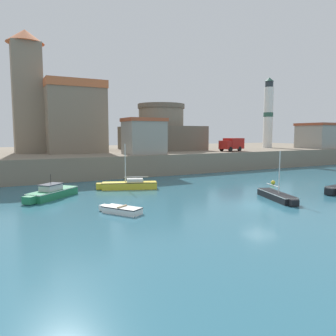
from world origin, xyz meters
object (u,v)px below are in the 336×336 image
at_px(church, 62,113).
at_px(truck_on_quay, 232,144).
at_px(mooring_buoy, 273,183).
at_px(lighthouse, 268,114).
at_px(harbor_shed_mid_row, 144,136).
at_px(fortress, 161,133).
at_px(harbor_shed_near_wharf, 320,136).
at_px(dinghy_white_4, 121,210).
at_px(sailboat_yellow_3, 129,185).
at_px(sailboat_black_2, 277,196).
at_px(motorboat_green_0, 52,193).

bearing_deg(church, truck_on_quay, -25.64).
relative_size(mooring_buoy, lighthouse, 0.03).
bearing_deg(harbor_shed_mid_row, lighthouse, 13.88).
xyz_separation_m(fortress, harbor_shed_near_wharf, (32.00, -9.04, -0.51)).
distance_m(dinghy_white_4, fortress, 36.98).
distance_m(church, fortress, 17.67).
height_order(sailboat_yellow_3, lighthouse, lighthouse).
height_order(sailboat_black_2, fortress, fortress).
height_order(sailboat_black_2, dinghy_white_4, sailboat_black_2).
bearing_deg(sailboat_black_2, church, 109.35).
xyz_separation_m(harbor_shed_near_wharf, harbor_shed_mid_row, (-40.00, -1.34, 0.05)).
height_order(motorboat_green_0, church, church).
distance_m(motorboat_green_0, lighthouse, 51.89).
bearing_deg(sailboat_black_2, mooring_buoy, 46.57).
bearing_deg(lighthouse, mooring_buoy, -133.34).
xyz_separation_m(dinghy_white_4, church, (1.83, 33.46, 9.04)).
height_order(dinghy_white_4, mooring_buoy, dinghy_white_4).
bearing_deg(harbor_shed_mid_row, harbor_shed_near_wharf, 1.91).
distance_m(lighthouse, harbor_shed_mid_row, 33.27).
relative_size(lighthouse, harbor_shed_mid_row, 2.55).
relative_size(motorboat_green_0, church, 0.29).
height_order(motorboat_green_0, truck_on_quay, truck_on_quay).
relative_size(sailboat_black_2, dinghy_white_4, 1.69).
xyz_separation_m(dinghy_white_4, fortress, (19.04, 31.17, 5.78)).
height_order(church, harbor_shed_near_wharf, church).
bearing_deg(dinghy_white_4, sailboat_black_2, -7.30).
distance_m(sailboat_yellow_3, truck_on_quay, 25.92).
bearing_deg(harbor_shed_near_wharf, sailboat_black_2, -146.96).
distance_m(sailboat_yellow_3, dinghy_white_4, 10.80).
bearing_deg(mooring_buoy, truck_on_quay, 67.03).
xyz_separation_m(motorboat_green_0, mooring_buoy, (24.22, -3.59, -0.26)).
distance_m(fortress, lighthouse, 24.46).
bearing_deg(motorboat_green_0, sailboat_yellow_3, 10.18).
bearing_deg(mooring_buoy, harbor_shed_mid_row, 120.57).
bearing_deg(church, mooring_buoy, -56.93).
xyz_separation_m(dinghy_white_4, mooring_buoy, (20.49, 4.80, -0.02)).
distance_m(church, harbor_shed_near_wharf, 50.64).
xyz_separation_m(motorboat_green_0, lighthouse, (46.77, 20.31, 9.58)).
height_order(sailboat_black_2, harbor_shed_near_wharf, harbor_shed_near_wharf).
distance_m(dinghy_white_4, harbor_shed_near_wharf, 55.88).
height_order(motorboat_green_0, sailboat_black_2, sailboat_black_2).
bearing_deg(sailboat_black_2, fortress, 81.69).
bearing_deg(dinghy_white_4, fortress, 58.58).
relative_size(church, fortress, 1.47).
distance_m(sailboat_yellow_3, harbor_shed_mid_row, 13.79).
xyz_separation_m(motorboat_green_0, truck_on_quay, (31.16, 12.79, 3.69)).
relative_size(motorboat_green_0, dinghy_white_4, 1.54).
height_order(dinghy_white_4, truck_on_quay, truck_on_quay).
relative_size(lighthouse, truck_on_quay, 3.16).
bearing_deg(dinghy_white_4, harbor_shed_near_wharf, 23.44).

